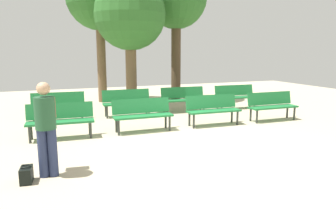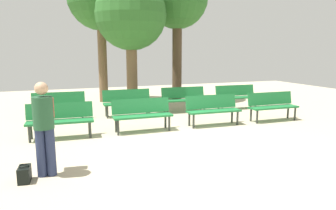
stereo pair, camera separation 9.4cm
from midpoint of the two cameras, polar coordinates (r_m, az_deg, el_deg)
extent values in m
plane|color=#BCAD8E|center=(7.33, 5.89, -7.11)|extent=(24.00, 24.00, 0.00)
cube|color=#1E7238|center=(8.01, -19.71, -2.99)|extent=(1.62, 0.52, 0.05)
cube|color=#1E7238|center=(8.15, -19.78, -1.01)|extent=(1.60, 0.20, 0.40)
cylinder|color=#2D332D|center=(7.96, -24.70, -5.09)|extent=(0.06, 0.06, 0.40)
cylinder|color=#2D332D|center=(7.91, -14.56, -4.58)|extent=(0.06, 0.06, 0.40)
cylinder|color=#2D332D|center=(8.27, -24.45, -4.53)|extent=(0.06, 0.06, 0.40)
cylinder|color=#2D332D|center=(8.22, -14.70, -4.03)|extent=(0.06, 0.06, 0.40)
cube|color=#1E7238|center=(8.25, -4.98, -2.06)|extent=(1.61, 0.46, 0.05)
cube|color=#1E7238|center=(8.39, -5.36, -0.16)|extent=(1.60, 0.14, 0.40)
cylinder|color=#2D332D|center=(8.00, -9.52, -4.22)|extent=(0.06, 0.06, 0.40)
cylinder|color=#2D332D|center=(8.35, -0.02, -3.47)|extent=(0.06, 0.06, 0.40)
cylinder|color=#2D332D|center=(8.30, -9.93, -3.70)|extent=(0.06, 0.06, 0.40)
cylinder|color=#2D332D|center=(8.65, -0.75, -3.00)|extent=(0.06, 0.06, 0.40)
cube|color=#1E7238|center=(9.00, 8.24, -1.10)|extent=(1.62, 0.50, 0.05)
cube|color=#1E7238|center=(9.14, 7.71, 0.63)|extent=(1.60, 0.18, 0.40)
cylinder|color=#2D332D|center=(8.62, 4.52, -3.08)|extent=(0.06, 0.06, 0.40)
cylinder|color=#2D332D|center=(9.25, 12.53, -2.38)|extent=(0.06, 0.06, 0.40)
cylinder|color=#2D332D|center=(8.91, 3.71, -2.64)|extent=(0.06, 0.06, 0.40)
cylinder|color=#2D332D|center=(9.52, 11.54, -2.00)|extent=(0.06, 0.06, 0.40)
cube|color=#1E7238|center=(10.06, 18.75, -0.36)|extent=(1.61, 0.47, 0.05)
cube|color=#1E7238|center=(10.18, 18.14, 1.19)|extent=(1.60, 0.15, 0.40)
cylinder|color=#2D332D|center=(9.56, 15.97, -2.12)|extent=(0.06, 0.06, 0.40)
cylinder|color=#2D332D|center=(10.43, 22.25, -1.49)|extent=(0.06, 0.06, 0.40)
cylinder|color=#2D332D|center=(9.82, 14.89, -1.76)|extent=(0.06, 0.06, 0.40)
cylinder|color=#2D332D|center=(10.67, 21.11, -1.18)|extent=(0.06, 0.06, 0.40)
cube|color=#1E7238|center=(10.09, -20.03, -0.41)|extent=(1.62, 0.53, 0.05)
cube|color=#1E7238|center=(10.25, -20.07, 1.13)|extent=(1.60, 0.22, 0.40)
cylinder|color=#2D332D|center=(10.03, -23.99, -2.05)|extent=(0.06, 0.06, 0.40)
cylinder|color=#2D332D|center=(9.96, -15.97, -1.65)|extent=(0.06, 0.06, 0.40)
cylinder|color=#2D332D|center=(10.35, -23.79, -1.69)|extent=(0.06, 0.06, 0.40)
cylinder|color=#2D332D|center=(10.28, -16.03, -1.30)|extent=(0.06, 0.06, 0.40)
cube|color=#1E7238|center=(10.27, -7.84, 0.29)|extent=(1.61, 0.48, 0.05)
cube|color=#1E7238|center=(10.43, -8.09, 1.79)|extent=(1.60, 0.17, 0.40)
cylinder|color=#2D332D|center=(10.05, -11.54, -1.36)|extent=(0.06, 0.06, 0.40)
cylinder|color=#2D332D|center=(10.32, -3.82, -0.88)|extent=(0.06, 0.06, 0.40)
cylinder|color=#2D332D|center=(10.36, -11.79, -1.03)|extent=(0.06, 0.06, 0.40)
cylinder|color=#2D332D|center=(10.62, -4.28, -0.57)|extent=(0.06, 0.06, 0.40)
cube|color=#1E7238|center=(10.89, 2.79, 0.93)|extent=(1.62, 0.52, 0.05)
cube|color=#1E7238|center=(11.04, 2.43, 2.34)|extent=(1.60, 0.21, 0.40)
cylinder|color=#2D332D|center=(10.56, -0.48, -0.60)|extent=(0.06, 0.06, 0.40)
cylinder|color=#2D332D|center=(11.05, 6.47, -0.19)|extent=(0.06, 0.06, 0.40)
cylinder|color=#2D332D|center=(10.86, -0.98, -0.31)|extent=(0.06, 0.06, 0.40)
cylinder|color=#2D332D|center=(11.34, 5.81, 0.08)|extent=(0.06, 0.06, 0.40)
cube|color=#1E7238|center=(11.79, 12.43, 1.40)|extent=(1.62, 0.50, 0.05)
cube|color=#1E7238|center=(11.92, 11.98, 2.70)|extent=(1.60, 0.19, 0.40)
cylinder|color=#2D332D|center=(11.34, 9.76, -0.01)|extent=(0.06, 0.06, 0.40)
cylinder|color=#2D332D|center=(12.06, 15.63, 0.36)|extent=(0.06, 0.06, 0.40)
cylinder|color=#2D332D|center=(11.62, 9.01, 0.26)|extent=(0.06, 0.06, 0.40)
cylinder|color=#2D332D|center=(12.32, 14.81, 0.60)|extent=(0.06, 0.06, 0.40)
cylinder|color=#4C3A28|center=(13.45, 1.29, 8.51)|extent=(0.41, 0.41, 3.59)
cylinder|color=brown|center=(11.84, -7.11, 6.07)|extent=(0.41, 0.41, 2.70)
sphere|color=#2D6628|center=(11.89, -7.34, 16.45)|extent=(2.66, 2.66, 2.66)
cylinder|color=brown|center=(13.32, -12.49, 8.12)|extent=(0.37, 0.37, 3.52)
cylinder|color=navy|center=(5.73, -21.14, -8.24)|extent=(0.16, 0.16, 0.85)
cylinder|color=navy|center=(5.75, -22.74, -8.28)|extent=(0.16, 0.16, 0.85)
cylinder|color=#235133|center=(5.57, -22.41, -1.39)|extent=(0.37, 0.37, 0.55)
sphere|color=tan|center=(5.51, -22.70, 2.85)|extent=(0.22, 0.22, 0.22)
cube|color=red|center=(5.82, -22.11, -0.63)|extent=(0.30, 0.21, 0.36)
cube|color=black|center=(5.73, -25.33, -11.68)|extent=(0.20, 0.33, 0.26)
torus|color=black|center=(5.67, -25.44, -10.27)|extent=(0.16, 0.16, 0.02)
camera|label=1|loc=(0.05, -90.29, -0.05)|focal=32.69mm
camera|label=2|loc=(0.05, 89.71, 0.05)|focal=32.69mm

